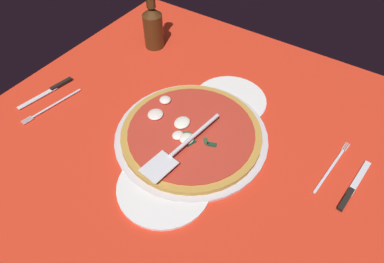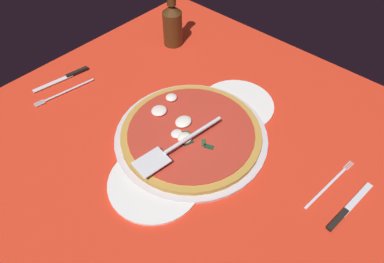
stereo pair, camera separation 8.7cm
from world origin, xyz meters
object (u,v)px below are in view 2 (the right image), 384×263
(place_setting_near, at_px, (338,198))
(place_setting_far, at_px, (66,85))
(dinner_plate_left, at_px, (155,182))
(pizza_server, at_px, (176,146))
(dinner_plate_right, at_px, (237,105))
(pizza, at_px, (191,132))
(beer_bottle, at_px, (172,22))

(place_setting_near, height_order, place_setting_far, same)
(dinner_plate_left, relative_size, pizza_server, 0.86)
(place_setting_far, bearing_deg, dinner_plate_right, 131.41)
(pizza_server, distance_m, place_setting_near, 0.39)
(dinner_plate_right, xyz_separation_m, place_setting_near, (-0.09, -0.35, -0.00))
(dinner_plate_left, xyz_separation_m, place_setting_far, (0.06, 0.46, -0.00))
(dinner_plate_right, xyz_separation_m, pizza, (-0.17, 0.02, 0.01))
(pizza_server, relative_size, place_setting_far, 1.25)
(place_setting_far, bearing_deg, dinner_plate_left, 91.51)
(place_setting_far, bearing_deg, pizza_server, 102.97)
(place_setting_near, distance_m, beer_bottle, 0.74)
(dinner_plate_right, distance_m, pizza, 0.18)
(dinner_plate_left, bearing_deg, beer_bottle, 39.95)
(dinner_plate_left, xyz_separation_m, pizza, (0.17, 0.03, 0.01))
(pizza_server, bearing_deg, beer_bottle, -126.84)
(pizza_server, distance_m, place_setting_far, 0.44)
(place_setting_far, relative_size, beer_bottle, 0.91)
(dinner_plate_left, relative_size, dinner_plate_right, 1.05)
(dinner_plate_left, height_order, pizza_server, pizza_server)
(dinner_plate_left, distance_m, pizza, 0.17)
(dinner_plate_left, bearing_deg, place_setting_far, 82.50)
(pizza, distance_m, pizza_server, 0.08)
(dinner_plate_left, xyz_separation_m, place_setting_near, (0.25, -0.34, -0.00))
(dinner_plate_right, bearing_deg, place_setting_far, 122.39)
(pizza_server, xyz_separation_m, beer_bottle, (0.35, 0.35, 0.04))
(dinner_plate_right, relative_size, pizza, 0.57)
(dinner_plate_left, height_order, beer_bottle, beer_bottle)
(place_setting_near, xyz_separation_m, place_setting_far, (-0.19, 0.79, 0.00))
(place_setting_near, bearing_deg, beer_bottle, 81.38)
(pizza, bearing_deg, beer_bottle, 50.59)
(dinner_plate_left, height_order, place_setting_far, place_setting_far)
(place_setting_near, height_order, beer_bottle, beer_bottle)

